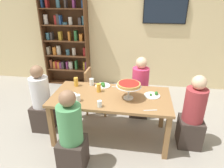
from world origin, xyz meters
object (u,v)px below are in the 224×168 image
(deep_dish_pizza_stand, at_px, (129,86))
(salad_plate_spare, at_px, (153,95))
(television, at_px, (165,11))
(diner_far_right, at_px, (140,91))
(diner_head_west, at_px, (42,103))
(diner_near_left, at_px, (71,138))
(chair_far_left, at_px, (94,89))
(water_glass_clear_spare, at_px, (100,104))
(bookshelf, at_px, (66,40))
(diner_head_east, at_px, (192,117))
(beer_glass_amber_tall, at_px, (99,88))
(water_glass_clear_far, at_px, (92,82))
(salad_plate_near_diner, at_px, (103,85))
(salad_plate_far_diner, at_px, (69,95))
(water_glass_clear_near, at_px, (78,98))
(cutlery_fork_near, at_px, (118,87))
(beer_glass_amber_short, at_px, (76,82))
(dining_table, at_px, (111,101))
(cutlery_knife_near, at_px, (150,110))

(deep_dish_pizza_stand, xyz_separation_m, salad_plate_spare, (0.36, 0.13, -0.19))
(television, distance_m, diner_far_right, 1.97)
(diner_head_west, relative_size, diner_near_left, 1.00)
(chair_far_left, bearing_deg, water_glass_clear_spare, 18.15)
(bookshelf, relative_size, diner_head_east, 1.92)
(beer_glass_amber_tall, xyz_separation_m, water_glass_clear_far, (-0.17, 0.22, -0.01))
(beer_glass_amber_tall, bearing_deg, diner_far_right, 43.87)
(salad_plate_near_diner, height_order, salad_plate_far_diner, salad_plate_near_diner)
(water_glass_clear_near, relative_size, water_glass_clear_spare, 1.06)
(water_glass_clear_spare, bearing_deg, cutlery_fork_near, 76.31)
(diner_head_west, xyz_separation_m, chair_far_left, (0.72, 0.67, -0.01))
(diner_near_left, distance_m, deep_dish_pizza_stand, 1.05)
(salad_plate_far_diner, xyz_separation_m, water_glass_clear_near, (0.18, -0.13, 0.03))
(television, bearing_deg, deep_dish_pizza_stand, -105.56)
(chair_far_left, relative_size, water_glass_clear_far, 7.30)
(diner_head_east, distance_m, salad_plate_far_diner, 1.86)
(water_glass_clear_spare, bearing_deg, beer_glass_amber_short, 131.30)
(cutlery_fork_near, bearing_deg, salad_plate_near_diner, -4.10)
(dining_table, distance_m, diner_head_east, 1.22)
(chair_far_left, relative_size, beer_glass_amber_tall, 6.42)
(salad_plate_near_diner, distance_m, cutlery_fork_near, 0.25)
(dining_table, height_order, water_glass_clear_spare, water_glass_clear_spare)
(diner_far_right, xyz_separation_m, cutlery_knife_near, (0.15, -1.05, 0.25))
(salad_plate_near_diner, distance_m, water_glass_clear_far, 0.20)
(chair_far_left, bearing_deg, salad_plate_spare, 60.10)
(diner_head_east, height_order, deep_dish_pizza_stand, diner_head_east)
(salad_plate_spare, xyz_separation_m, water_glass_clear_near, (-1.06, -0.32, 0.03))
(dining_table, distance_m, salad_plate_near_diner, 0.38)
(deep_dish_pizza_stand, bearing_deg, salad_plate_far_diner, -175.78)
(salad_plate_spare, height_order, water_glass_clear_far, water_glass_clear_far)
(diner_far_right, distance_m, cutlery_knife_near, 1.09)
(diner_head_west, bearing_deg, water_glass_clear_spare, -19.11)
(salad_plate_far_diner, height_order, water_glass_clear_spare, water_glass_clear_spare)
(dining_table, height_order, chair_far_left, chair_far_left)
(diner_far_right, relative_size, cutlery_knife_near, 6.39)
(water_glass_clear_spare, bearing_deg, diner_head_east, 13.78)
(water_glass_clear_far, height_order, cutlery_knife_near, water_glass_clear_far)
(beer_glass_amber_tall, bearing_deg, salad_plate_near_diner, 83.59)
(salad_plate_near_diner, relative_size, water_glass_clear_far, 2.09)
(deep_dish_pizza_stand, bearing_deg, cutlery_knife_near, -43.08)
(television, relative_size, salad_plate_spare, 3.92)
(chair_far_left, relative_size, salad_plate_spare, 3.62)
(salad_plate_far_diner, height_order, salad_plate_spare, salad_plate_far_diner)
(bookshelf, bearing_deg, chair_far_left, -52.77)
(dining_table, relative_size, beer_glass_amber_short, 12.02)
(salad_plate_near_diner, bearing_deg, bookshelf, 126.39)
(water_glass_clear_far, bearing_deg, cutlery_fork_near, -0.90)
(water_glass_clear_spare, relative_size, cutlery_fork_near, 0.50)
(deep_dish_pizza_stand, distance_m, cutlery_knife_near, 0.47)
(water_glass_clear_near, bearing_deg, deep_dish_pizza_stand, 15.21)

